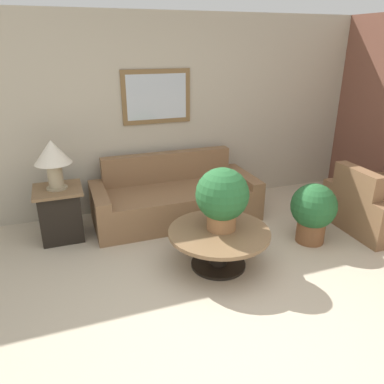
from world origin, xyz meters
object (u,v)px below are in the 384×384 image
(armchair, at_px, (377,208))
(table_lamp, at_px, (52,156))
(coffee_table, at_px, (219,240))
(side_table, at_px, (61,213))
(potted_plant_floor, at_px, (313,210))
(couch_main, at_px, (175,199))
(potted_plant_on_table, at_px, (222,197))

(armchair, distance_m, table_lamp, 4.01)
(coffee_table, distance_m, side_table, 1.96)
(armchair, height_order, side_table, armchair)
(coffee_table, bearing_deg, armchair, 3.62)
(side_table, height_order, potted_plant_floor, potted_plant_floor)
(table_lamp, bearing_deg, couch_main, 2.43)
(couch_main, height_order, potted_plant_floor, couch_main)
(side_table, bearing_deg, potted_plant_on_table, -37.14)
(armchair, bearing_deg, potted_plant_on_table, 94.28)
(couch_main, relative_size, potted_plant_on_table, 3.29)
(couch_main, height_order, table_lamp, table_lamp)
(armchair, bearing_deg, table_lamp, 75.60)
(side_table, height_order, table_lamp, table_lamp)
(armchair, bearing_deg, couch_main, 65.36)
(table_lamp, height_order, potted_plant_floor, table_lamp)
(table_lamp, distance_m, potted_plant_floor, 3.06)
(coffee_table, bearing_deg, table_lamp, 141.26)
(coffee_table, height_order, potted_plant_floor, potted_plant_floor)
(coffee_table, bearing_deg, couch_main, 93.25)
(potted_plant_floor, bearing_deg, potted_plant_on_table, -176.66)
(armchair, distance_m, coffee_table, 2.26)
(couch_main, bearing_deg, potted_plant_on_table, -84.87)
(side_table, xyz_separation_m, table_lamp, (0.00, -0.00, 0.71))
(couch_main, bearing_deg, potted_plant_floor, -41.84)
(potted_plant_on_table, relative_size, potted_plant_floor, 0.91)
(armchair, bearing_deg, potted_plant_floor, 93.48)
(couch_main, xyz_separation_m, side_table, (-1.46, -0.06, 0.06))
(couch_main, xyz_separation_m, table_lamp, (-1.46, -0.06, 0.76))
(potted_plant_on_table, distance_m, potted_plant_floor, 1.26)
(potted_plant_floor, bearing_deg, armchair, 1.87)
(potted_plant_floor, bearing_deg, couch_main, 138.16)
(potted_plant_on_table, bearing_deg, table_lamp, 142.86)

